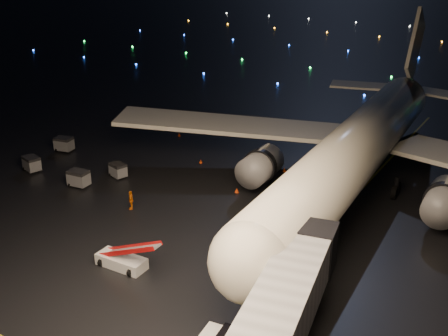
{
  "coord_description": "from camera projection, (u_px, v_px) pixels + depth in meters",
  "views": [
    {
      "loc": [
        27.58,
        -27.7,
        23.79
      ],
      "look_at": [
        3.24,
        12.0,
        5.0
      ],
      "focal_mm": 45.0,
      "sensor_mm": 36.0,
      "label": 1
    }
  ],
  "objects": [
    {
      "name": "lane_centre",
      "position": [
        325.0,
        228.0,
        50.21
      ],
      "size": [
        0.25,
        80.0,
        0.02
      ],
      "primitive_type": "cube",
      "color": "yellow",
      "rests_on": "ground"
    },
    {
      "name": "airliner",
      "position": [
        368.0,
        111.0,
        56.52
      ],
      "size": [
        59.53,
        56.86,
        16.04
      ],
      "primitive_type": null,
      "rotation": [
        0.0,
        0.0,
        0.06
      ],
      "color": "#ECE6CF",
      "rests_on": "ground"
    },
    {
      "name": "belt_loader",
      "position": [
        121.0,
        250.0,
        43.74
      ],
      "size": [
        6.05,
        1.79,
        2.92
      ],
      "primitive_type": null,
      "rotation": [
        0.0,
        0.0,
        0.02
      ],
      "color": "silver",
      "rests_on": "ground"
    },
    {
      "name": "crew_c",
      "position": [
        131.0,
        200.0,
        53.48
      ],
      "size": [
        1.01,
        1.17,
        1.89
      ],
      "primitive_type": "imported",
      "rotation": [
        0.0,
        0.0,
        -0.96
      ],
      "color": "orange",
      "rests_on": "ground"
    },
    {
      "name": "safety_cone_0",
      "position": [
        237.0,
        190.0,
        57.3
      ],
      "size": [
        0.55,
        0.55,
        0.49
      ],
      "primitive_type": "cone",
      "rotation": [
        0.0,
        0.0,
        -0.34
      ],
      "color": "#F3410A",
      "rests_on": "ground"
    },
    {
      "name": "safety_cone_1",
      "position": [
        284.0,
        170.0,
        62.55
      ],
      "size": [
        0.41,
        0.41,
        0.45
      ],
      "primitive_type": "cone",
      "rotation": [
        0.0,
        0.0,
        0.04
      ],
      "color": "#F3410A",
      "rests_on": "ground"
    },
    {
      "name": "safety_cone_2",
      "position": [
        201.0,
        161.0,
        64.91
      ],
      "size": [
        0.45,
        0.45,
        0.44
      ],
      "primitive_type": "cone",
      "rotation": [
        0.0,
        0.0,
        -0.17
      ],
      "color": "#F3410A",
      "rests_on": "ground"
    },
    {
      "name": "safety_cone_3",
      "position": [
        179.0,
        135.0,
        73.92
      ],
      "size": [
        0.51,
        0.51,
        0.45
      ],
      "primitive_type": "cone",
      "rotation": [
        0.0,
        0.0,
        0.35
      ],
      "color": "#F3410A",
      "rests_on": "ground"
    },
    {
      "name": "taxiway_lights",
      "position": [
        427.0,
        53.0,
        127.91
      ],
      "size": [
        164.0,
        92.0,
        0.36
      ],
      "primitive_type": null,
      "color": "black",
      "rests_on": "ground"
    },
    {
      "name": "baggage_cart_0",
      "position": [
        118.0,
        170.0,
        60.84
      ],
      "size": [
        2.12,
        1.75,
        1.56
      ],
      "primitive_type": "cube",
      "rotation": [
        0.0,
        0.0,
        -0.29
      ],
      "color": "slate",
      "rests_on": "ground"
    },
    {
      "name": "baggage_cart_1",
      "position": [
        79.0,
        179.0,
        58.51
      ],
      "size": [
        2.2,
        1.64,
        1.76
      ],
      "primitive_type": "cube",
      "rotation": [
        0.0,
        0.0,
        0.1
      ],
      "color": "slate",
      "rests_on": "ground"
    },
    {
      "name": "baggage_cart_2",
      "position": [
        32.0,
        164.0,
        62.45
      ],
      "size": [
        2.3,
        1.89,
        1.69
      ],
      "primitive_type": "cube",
      "rotation": [
        0.0,
        0.0,
        -0.28
      ],
      "color": "slate",
      "rests_on": "ground"
    },
    {
      "name": "baggage_cart_3",
      "position": [
        64.0,
        144.0,
        68.42
      ],
      "size": [
        2.29,
        1.8,
        1.75
      ],
      "primitive_type": "cube",
      "rotation": [
        0.0,
        0.0,
        0.19
      ],
      "color": "slate",
      "rests_on": "ground"
    }
  ]
}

